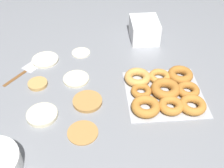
{
  "coord_description": "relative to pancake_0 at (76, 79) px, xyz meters",
  "views": [
    {
      "loc": [
        -0.85,
        -0.02,
        0.78
      ],
      "look_at": [
        -0.03,
        -0.08,
        0.04
      ],
      "focal_mm": 45.0,
      "sensor_mm": 36.0,
      "label": 1
    }
  ],
  "objects": [
    {
      "name": "pancake_4",
      "position": [
        0.19,
        -0.02,
        -0.0
      ],
      "size": [
        0.09,
        0.09,
        0.01
      ],
      "primitive_type": "cylinder",
      "color": "beige",
      "rests_on": "ground_plane"
    },
    {
      "name": "spatula",
      "position": [
        0.09,
        0.2,
        -0.0
      ],
      "size": [
        0.19,
        0.17,
        0.01
      ],
      "rotation": [
        0.0,
        0.0,
        5.6
      ],
      "color": "brown",
      "rests_on": "ground_plane"
    },
    {
      "name": "pancake_0",
      "position": [
        0.0,
        0.0,
        0.0
      ],
      "size": [
        0.11,
        0.11,
        0.01
      ],
      "primitive_type": "cylinder",
      "color": "beige",
      "rests_on": "ground_plane"
    },
    {
      "name": "pancake_6",
      "position": [
        -0.28,
        -0.03,
        -0.0
      ],
      "size": [
        0.11,
        0.11,
        0.01
      ],
      "primitive_type": "cylinder",
      "color": "#B27F42",
      "rests_on": "ground_plane"
    },
    {
      "name": "pancake_5",
      "position": [
        -0.02,
        0.16,
        0.0
      ],
      "size": [
        0.08,
        0.08,
        0.01
      ],
      "primitive_type": "cylinder",
      "color": "tan",
      "rests_on": "ground_plane"
    },
    {
      "name": "container_stack",
      "position": [
        0.29,
        -0.33,
        0.05
      ],
      "size": [
        0.16,
        0.13,
        0.1
      ],
      "color": "white",
      "rests_on": "ground_plane"
    },
    {
      "name": "pancake_3",
      "position": [
        -0.19,
        0.12,
        0.0
      ],
      "size": [
        0.11,
        0.11,
        0.02
      ],
      "primitive_type": "cylinder",
      "color": "beige",
      "rests_on": "ground_plane"
    },
    {
      "name": "ground_plane",
      "position": [
        -0.05,
        -0.06,
        -0.01
      ],
      "size": [
        3.0,
        3.0,
        0.0
      ],
      "primitive_type": "plane",
      "color": "gray"
    },
    {
      "name": "donut_tray",
      "position": [
        -0.11,
        -0.35,
        0.01
      ],
      "size": [
        0.29,
        0.3,
        0.04
      ],
      "color": "#ADAFB5",
      "rests_on": "ground_plane"
    },
    {
      "name": "pancake_1",
      "position": [
        -0.14,
        -0.05,
        0.0
      ],
      "size": [
        0.11,
        0.11,
        0.01
      ],
      "primitive_type": "cylinder",
      "color": "#B27F42",
      "rests_on": "ground_plane"
    },
    {
      "name": "pancake_2",
      "position": [
        0.14,
        0.14,
        0.0
      ],
      "size": [
        0.12,
        0.12,
        0.01
      ],
      "primitive_type": "cylinder",
      "color": "beige",
      "rests_on": "ground_plane"
    }
  ]
}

